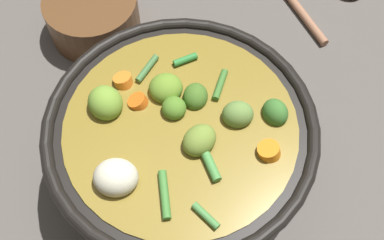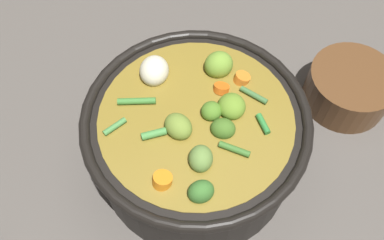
# 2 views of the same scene
# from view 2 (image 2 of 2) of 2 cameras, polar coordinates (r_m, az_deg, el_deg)

# --- Properties ---
(ground_plane) EXTENTS (1.10, 1.10, 0.00)m
(ground_plane) POSITION_cam_2_polar(r_m,az_deg,el_deg) (0.69, 0.48, -5.46)
(ground_plane) COLOR #514C47
(cooking_pot) EXTENTS (0.33, 0.33, 0.16)m
(cooking_pot) POSITION_cam_2_polar(r_m,az_deg,el_deg) (0.63, 0.53, -2.48)
(cooking_pot) COLOR black
(cooking_pot) RESTS_ON ground_plane
(small_saucepan) EXTENTS (0.23, 0.17, 0.07)m
(small_saucepan) POSITION_cam_2_polar(r_m,az_deg,el_deg) (0.78, 21.14, 4.25)
(small_saucepan) COLOR brown
(small_saucepan) RESTS_ON ground_plane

